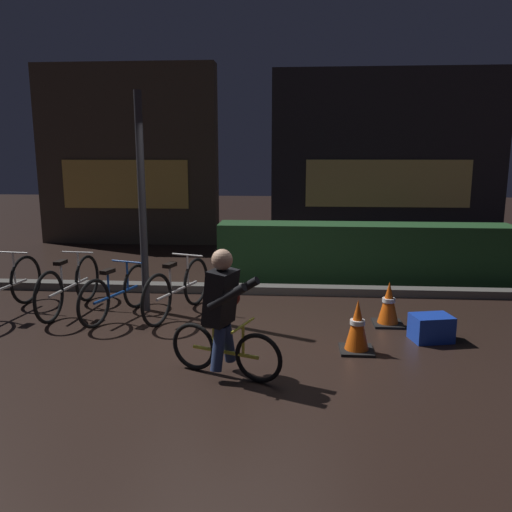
# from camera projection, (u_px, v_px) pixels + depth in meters

# --- Properties ---
(ground_plane) EXTENTS (40.00, 40.00, 0.00)m
(ground_plane) POSITION_uv_depth(u_px,v_px,m) (234.00, 345.00, 5.84)
(ground_plane) COLOR black
(sidewalk_curb) EXTENTS (12.00, 0.24, 0.12)m
(sidewalk_curb) POSITION_uv_depth(u_px,v_px,m) (251.00, 289.00, 7.98)
(sidewalk_curb) COLOR #56544F
(sidewalk_curb) RESTS_ON ground
(hedge_row) EXTENTS (4.80, 0.70, 0.96)m
(hedge_row) POSITION_uv_depth(u_px,v_px,m) (363.00, 253.00, 8.65)
(hedge_row) COLOR #214723
(hedge_row) RESTS_ON ground
(storefront_left) EXTENTS (4.17, 0.54, 4.08)m
(storefront_left) POSITION_uv_depth(u_px,v_px,m) (128.00, 156.00, 12.03)
(storefront_left) COLOR #42382D
(storefront_left) RESTS_ON ground
(storefront_right) EXTENTS (5.44, 0.54, 4.02)m
(storefront_right) POSITION_uv_depth(u_px,v_px,m) (387.00, 157.00, 12.28)
(storefront_right) COLOR #262328
(storefront_right) RESTS_ON ground
(street_post) EXTENTS (0.10, 0.10, 2.90)m
(street_post) POSITION_uv_depth(u_px,v_px,m) (142.00, 204.00, 6.83)
(street_post) COLOR #2D2D33
(street_post) RESTS_ON ground
(parked_bike_leftmost) EXTENTS (0.46, 1.72, 0.80)m
(parked_bike_leftmost) POSITION_uv_depth(u_px,v_px,m) (2.00, 288.00, 6.87)
(parked_bike_leftmost) COLOR black
(parked_bike_leftmost) RESTS_ON ground
(parked_bike_left_mid) EXTENTS (0.46, 1.68, 0.77)m
(parked_bike_left_mid) POSITION_uv_depth(u_px,v_px,m) (69.00, 286.00, 7.00)
(parked_bike_left_mid) COLOR black
(parked_bike_left_mid) RESTS_ON ground
(parked_bike_center_left) EXTENTS (0.55, 1.47, 0.70)m
(parked_bike_center_left) POSITION_uv_depth(u_px,v_px,m) (117.00, 293.00, 6.76)
(parked_bike_center_left) COLOR black
(parked_bike_center_left) RESTS_ON ground
(parked_bike_center_right) EXTENTS (0.59, 1.61, 0.77)m
(parked_bike_center_right) POSITION_uv_depth(u_px,v_px,m) (178.00, 289.00, 6.84)
(parked_bike_center_right) COLOR black
(parked_bike_center_right) RESTS_ON ground
(traffic_cone_near) EXTENTS (0.36, 0.36, 0.58)m
(traffic_cone_near) POSITION_uv_depth(u_px,v_px,m) (357.00, 327.00, 5.59)
(traffic_cone_near) COLOR black
(traffic_cone_near) RESTS_ON ground
(traffic_cone_far) EXTENTS (0.36, 0.36, 0.56)m
(traffic_cone_far) POSITION_uv_depth(u_px,v_px,m) (389.00, 304.00, 6.46)
(traffic_cone_far) COLOR black
(traffic_cone_far) RESTS_ON ground
(blue_crate) EXTENTS (0.50, 0.41, 0.30)m
(blue_crate) POSITION_uv_depth(u_px,v_px,m) (431.00, 328.00, 5.95)
(blue_crate) COLOR #193DB7
(blue_crate) RESTS_ON ground
(cyclist) EXTENTS (1.13, 0.64, 1.25)m
(cyclist) POSITION_uv_depth(u_px,v_px,m) (224.00, 312.00, 4.94)
(cyclist) COLOR black
(cyclist) RESTS_ON ground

